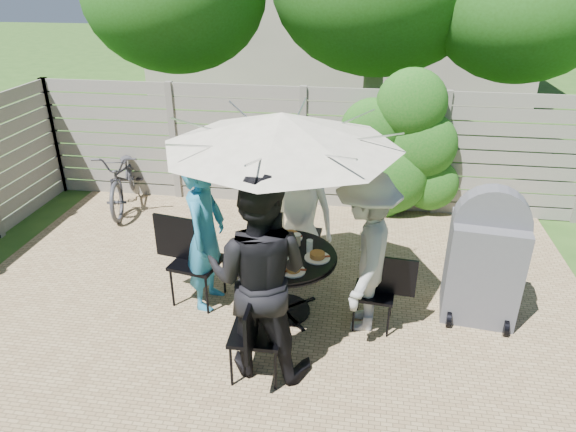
# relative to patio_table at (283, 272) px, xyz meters

# --- Properties ---
(backyard_envelope) EXTENTS (60.00, 60.00, 5.00)m
(backyard_envelope) POSITION_rel_patio_table_xyz_m (-0.05, 10.09, 2.10)
(backyard_envelope) COLOR #264A17
(backyard_envelope) RESTS_ON ground
(patio_table) EXTENTS (1.19, 1.19, 0.72)m
(patio_table) POSITION_rel_patio_table_xyz_m (0.00, 0.00, 0.00)
(patio_table) COLOR black
(patio_table) RESTS_ON ground
(umbrella) EXTENTS (2.43, 2.43, 2.18)m
(umbrella) POSITION_rel_patio_table_xyz_m (-0.00, 0.00, 1.52)
(umbrella) COLOR silver
(umbrella) RESTS_ON ground
(chair_back) EXTENTS (0.47, 0.67, 0.91)m
(chair_back) POSITION_rel_patio_table_xyz_m (0.08, 0.96, -0.23)
(chair_back) COLOR black
(chair_back) RESTS_ON ground
(person_back) EXTENTS (0.83, 0.58, 1.62)m
(person_back) POSITION_rel_patio_table_xyz_m (0.07, 0.83, 0.31)
(person_back) COLOR white
(person_back) RESTS_ON ground
(chair_left) EXTENTS (0.76, 0.56, 1.00)m
(chair_left) POSITION_rel_patio_table_xyz_m (-0.96, 0.08, -0.20)
(chair_left) COLOR black
(chair_left) RESTS_ON ground
(person_left) EXTENTS (0.45, 0.64, 1.67)m
(person_left) POSITION_rel_patio_table_xyz_m (-0.83, 0.07, 0.33)
(person_left) COLOR teal
(person_left) RESTS_ON ground
(chair_front) EXTENTS (0.46, 0.68, 0.93)m
(chair_front) POSITION_rel_patio_table_xyz_m (-0.08, -0.96, -0.22)
(chair_front) COLOR black
(chair_front) RESTS_ON ground
(person_front) EXTENTS (1.00, 0.81, 1.93)m
(person_front) POSITION_rel_patio_table_xyz_m (-0.07, -0.83, 0.46)
(person_front) COLOR black
(person_front) RESTS_ON ground
(chair_right) EXTENTS (0.62, 0.44, 0.83)m
(chair_right) POSITION_rel_patio_table_xyz_m (0.96, -0.08, -0.25)
(chair_right) COLOR black
(chair_right) RESTS_ON ground
(person_right) EXTENTS (0.72, 1.14, 1.69)m
(person_right) POSITION_rel_patio_table_xyz_m (0.83, -0.07, 0.34)
(person_right) COLOR #9D9B98
(person_right) RESTS_ON ground
(plate_back) EXTENTS (0.26, 0.26, 0.06)m
(plate_back) POSITION_rel_patio_table_xyz_m (0.03, 0.36, 0.24)
(plate_back) COLOR white
(plate_back) RESTS_ON patio_table
(plate_left) EXTENTS (0.26, 0.26, 0.06)m
(plate_left) POSITION_rel_patio_table_xyz_m (-0.36, 0.03, 0.24)
(plate_left) COLOR white
(plate_left) RESTS_ON patio_table
(plate_front) EXTENTS (0.26, 0.26, 0.06)m
(plate_front) POSITION_rel_patio_table_xyz_m (-0.03, -0.36, 0.24)
(plate_front) COLOR white
(plate_front) RESTS_ON patio_table
(plate_right) EXTENTS (0.26, 0.26, 0.06)m
(plate_right) POSITION_rel_patio_table_xyz_m (0.36, -0.03, 0.24)
(plate_right) COLOR white
(plate_right) RESTS_ON patio_table
(plate_extra) EXTENTS (0.24, 0.24, 0.06)m
(plate_extra) POSITION_rel_patio_table_xyz_m (0.15, -0.31, 0.24)
(plate_extra) COLOR white
(plate_extra) RESTS_ON patio_table
(glass_back) EXTENTS (0.07, 0.07, 0.14)m
(glass_back) POSITION_rel_patio_table_xyz_m (-0.08, 0.27, 0.29)
(glass_back) COLOR silver
(glass_back) RESTS_ON patio_table
(glass_front) EXTENTS (0.07, 0.07, 0.14)m
(glass_front) POSITION_rel_patio_table_xyz_m (0.08, -0.27, 0.29)
(glass_front) COLOR silver
(glass_front) RESTS_ON patio_table
(glass_right) EXTENTS (0.07, 0.07, 0.14)m
(glass_right) POSITION_rel_patio_table_xyz_m (0.27, 0.08, 0.29)
(glass_right) COLOR silver
(glass_right) RESTS_ON patio_table
(syrup_jug) EXTENTS (0.09, 0.09, 0.16)m
(syrup_jug) POSITION_rel_patio_table_xyz_m (-0.06, 0.05, 0.30)
(syrup_jug) COLOR #59280C
(syrup_jug) RESTS_ON patio_table
(coffee_cup) EXTENTS (0.08, 0.08, 0.12)m
(coffee_cup) POSITION_rel_patio_table_xyz_m (0.12, 0.21, 0.28)
(coffee_cup) COLOR #C6B293
(coffee_cup) RESTS_ON patio_table
(bicycle) EXTENTS (1.00, 1.88, 0.94)m
(bicycle) POSITION_rel_patio_table_xyz_m (-2.83, 2.40, -0.03)
(bicycle) COLOR #333338
(bicycle) RESTS_ON ground
(bbq_grill) EXTENTS (0.78, 0.63, 1.47)m
(bbq_grill) POSITION_rel_patio_table_xyz_m (2.03, 0.26, 0.17)
(bbq_grill) COLOR #515156
(bbq_grill) RESTS_ON ground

